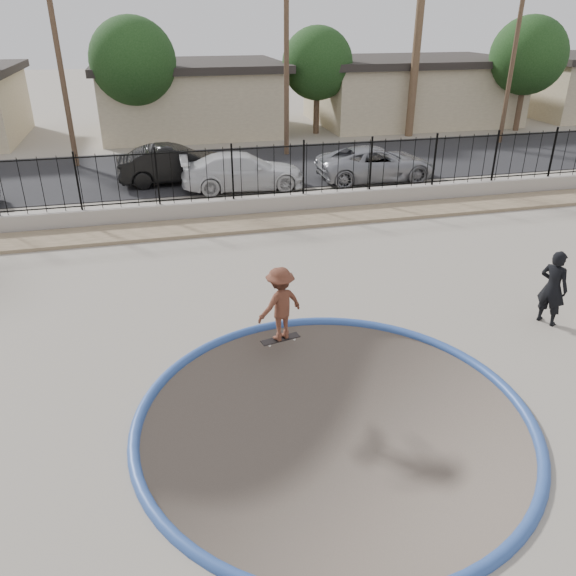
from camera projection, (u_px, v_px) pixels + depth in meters
The scene contains 21 objects.
ground at pixel (229, 229), 21.65m from camera, with size 120.00×120.00×2.20m, color gray.
bowl_pit at pixel (334, 418), 9.84m from camera, with size 6.84×6.84×1.80m, color #4A4039, non-canonical shape.
coping_ring at pixel (334, 418), 9.84m from camera, with size 7.04×7.04×0.20m, color #2D4C93.
rock_strip at pixel (239, 224), 18.70m from camera, with size 42.00×1.60×0.11m, color #9C8566.
retaining_wall at pixel (234, 207), 19.56m from camera, with size 42.00×0.45×0.60m, color #9E978B.
fence at pixel (232, 173), 19.03m from camera, with size 40.00×0.04×1.80m.
street at pixel (212, 169), 25.52m from camera, with size 90.00×8.00×0.04m, color black.
house_center at pixel (190, 97), 32.94m from camera, with size 10.60×8.60×3.90m.
house_east at pixel (410, 90), 35.94m from camera, with size 12.60×8.60×3.90m.
utility_pole_left at pixel (59, 57), 23.92m from camera, with size 1.70×0.24×9.00m.
utility_pole_mid at pixel (286, 47), 25.94m from camera, with size 1.70×0.24×9.50m.
utility_pole_right at pixel (515, 50), 28.62m from camera, with size 1.70×0.24×9.00m.
street_tree_left at pixel (133, 62), 28.27m from camera, with size 4.32×4.32×6.36m.
street_tree_mid at pixel (317, 64), 31.44m from camera, with size 3.96×3.96×5.83m.
street_tree_right at pixel (528, 56), 32.10m from camera, with size 4.32×4.32×6.36m.
skater at pixel (280, 308), 11.77m from camera, with size 1.06×0.61×1.63m, color brown.
skateboard at pixel (280, 339), 12.10m from camera, with size 0.89×0.39×0.07m.
videographer at pixel (553, 288), 12.50m from camera, with size 0.64×0.42×1.76m, color black.
car_b at pixel (175, 164), 23.07m from camera, with size 1.62×4.63×1.53m, color black.
car_c at pixel (243, 171), 22.25m from camera, with size 1.98×4.88×1.42m, color silver.
car_d at pixel (376, 163), 23.46m from camera, with size 2.29×4.97×1.38m, color gray.
Camera 1 is at (-2.65, -8.41, 6.38)m, focal length 35.00 mm.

